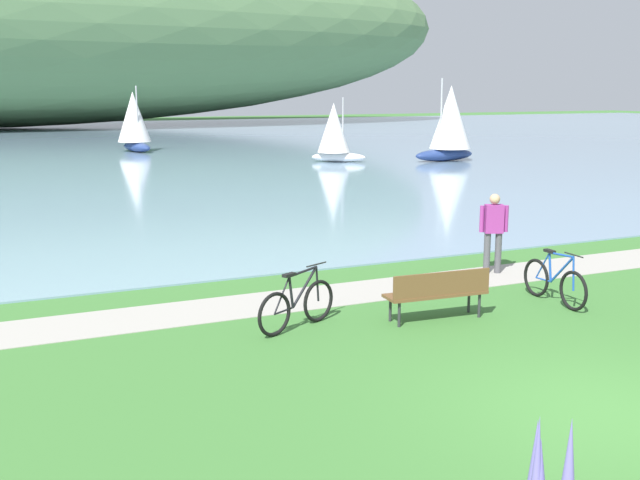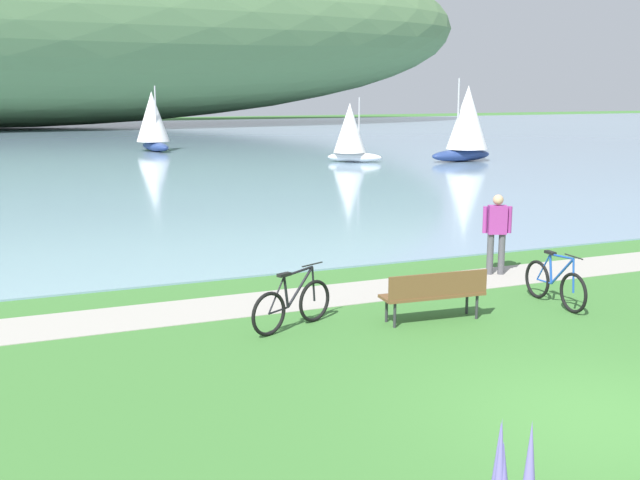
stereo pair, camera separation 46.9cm
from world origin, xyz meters
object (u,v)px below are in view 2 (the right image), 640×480
object	(u,v)px
bicycle_leaning_near_bench	(555,284)
sailboat_far_off	(350,132)
park_bench_near_camera	(435,292)
bicycle_beside_path	(292,305)
sailboat_nearest_to_shore	(153,121)
sailboat_toward_hillside	(467,122)
person_at_shoreline	(497,229)

from	to	relation	value
bicycle_leaning_near_bench	sailboat_far_off	size ratio (longest dim) A/B	0.52
park_bench_near_camera	bicycle_beside_path	bearing A→B (deg)	166.08
sailboat_nearest_to_shore	sailboat_toward_hillside	bearing A→B (deg)	-43.33
bicycle_beside_path	sailboat_far_off	xyz separation A→B (m)	(13.08, 25.88, 1.24)
park_bench_near_camera	sailboat_nearest_to_shore	world-z (taller)	sailboat_nearest_to_shore
bicycle_leaning_near_bench	sailboat_far_off	distance (m)	27.69
sailboat_far_off	bicycle_leaning_near_bench	bearing A→B (deg)	-107.25
bicycle_beside_path	sailboat_nearest_to_shore	xyz separation A→B (m)	(4.85, 37.24, 1.53)
sailboat_far_off	person_at_shoreline	bearing A→B (deg)	-107.97
person_at_shoreline	sailboat_toward_hillside	xyz separation A→B (m)	(13.71, 22.06, 1.12)
sailboat_nearest_to_shore	sailboat_far_off	xyz separation A→B (m)	(8.23, -11.37, -0.29)
sailboat_nearest_to_shore	sailboat_far_off	world-z (taller)	sailboat_nearest_to_shore
park_bench_near_camera	sailboat_nearest_to_shore	xyz separation A→B (m)	(2.51, 37.82, 1.40)
park_bench_near_camera	person_at_shoreline	xyz separation A→B (m)	(2.95, 2.41, 0.46)
bicycle_leaning_near_bench	bicycle_beside_path	world-z (taller)	same
bicycle_leaning_near_bench	sailboat_toward_hillside	bearing A→B (deg)	59.99
park_bench_near_camera	person_at_shoreline	size ratio (longest dim) A/B	1.07
person_at_shoreline	sailboat_toward_hillside	bearing A→B (deg)	58.14
bicycle_beside_path	sailboat_toward_hillside	distance (m)	30.58
park_bench_near_camera	bicycle_beside_path	distance (m)	2.41
bicycle_leaning_near_bench	sailboat_toward_hillside	xyz separation A→B (m)	(14.11, 24.44, 1.70)
bicycle_leaning_near_bench	sailboat_toward_hillside	world-z (taller)	sailboat_toward_hillside
park_bench_near_camera	sailboat_nearest_to_shore	bearing A→B (deg)	86.20
bicycle_beside_path	sailboat_nearest_to_shore	size ratio (longest dim) A/B	0.41
bicycle_leaning_near_bench	sailboat_far_off	xyz separation A→B (m)	(8.20, 26.42, 1.24)
sailboat_nearest_to_shore	sailboat_toward_hillside	xyz separation A→B (m)	(14.15, -13.34, 0.17)
bicycle_leaning_near_bench	person_at_shoreline	xyz separation A→B (m)	(0.40, 2.38, 0.58)
sailboat_toward_hillside	park_bench_near_camera	bearing A→B (deg)	-124.24
bicycle_leaning_near_bench	sailboat_nearest_to_shore	bearing A→B (deg)	90.05
park_bench_near_camera	sailboat_toward_hillside	distance (m)	29.65
bicycle_leaning_near_bench	sailboat_nearest_to_shore	distance (m)	37.82
park_bench_near_camera	bicycle_leaning_near_bench	bearing A→B (deg)	0.84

